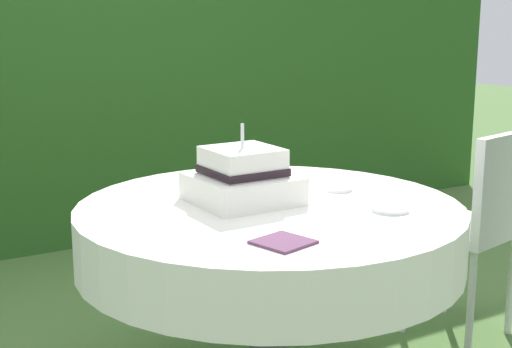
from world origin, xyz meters
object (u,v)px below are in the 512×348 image
Objects in this scene: serving_plate_far at (390,209)px; napkin_stack at (283,242)px; garden_chair at (479,215)px; serving_plate_near at (339,189)px; cake_table at (269,236)px; wedding_cake at (243,178)px.

napkin_stack is (-0.48, -0.11, -0.00)m from serving_plate_far.
napkin_stack is 1.29m from garden_chair.
napkin_stack is at bearing -140.18° from serving_plate_near.
garden_chair is at bearing 1.52° from cake_table.
cake_table is 12.80× the size of serving_plate_near.
garden_chair reaches higher than napkin_stack.
napkin_stack is at bearing -166.82° from serving_plate_far.
serving_plate_near is 0.81× the size of serving_plate_far.
cake_table is 1.44× the size of garden_chair.
serving_plate_far is at bearing -158.39° from garden_chair.
wedding_cake is (-0.05, 0.08, 0.19)m from cake_table.
serving_plate_near is (0.32, 0.05, 0.11)m from cake_table.
garden_chair is (0.73, 0.29, -0.19)m from serving_plate_far.
wedding_cake reaches higher than garden_chair.
napkin_stack is at bearing -116.52° from cake_table.
wedding_cake is 2.32× the size of napkin_stack.
wedding_cake is at bearing 176.94° from garden_chair.
serving_plate_near is (0.37, -0.04, -0.08)m from wedding_cake.
cake_table is 10.42× the size of serving_plate_far.
wedding_cake is 3.25× the size of serving_plate_near.
serving_plate_far is at bearing -45.39° from wedding_cake.
wedding_cake reaches higher than cake_table.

